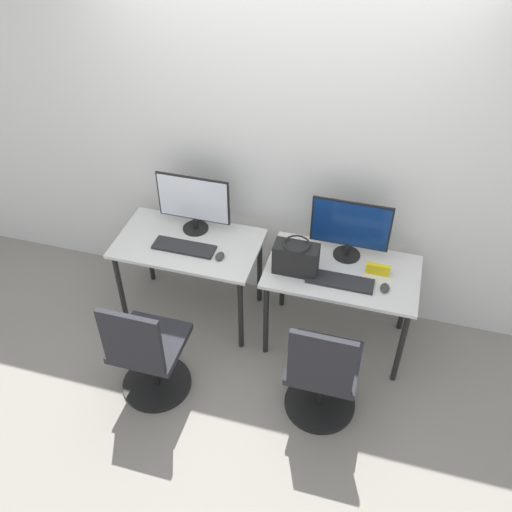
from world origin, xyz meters
TOP-DOWN VIEW (x-y plane):
  - ground_plane at (0.00, 0.00)m, footprint 20.00×20.00m
  - wall_back at (0.00, 0.73)m, footprint 12.00×0.05m
  - desk_left at (-0.56, 0.30)m, footprint 1.04×0.61m
  - monitor_left at (-0.56, 0.47)m, footprint 0.54×0.19m
  - keyboard_left at (-0.56, 0.23)m, footprint 0.45×0.14m
  - mouse_left at (-0.28, 0.20)m, footprint 0.06×0.09m
  - office_chair_left at (-0.56, -0.51)m, footprint 0.48×0.48m
  - desk_right at (0.56, 0.30)m, footprint 1.04×0.61m
  - monitor_right at (0.56, 0.47)m, footprint 0.54×0.19m
  - keyboard_right at (0.56, 0.18)m, footprint 0.45×0.14m
  - mouse_right at (0.86, 0.19)m, footprint 0.06×0.09m
  - office_chair_right at (0.57, -0.36)m, footprint 0.48×0.48m
  - handbag at (0.25, 0.21)m, footprint 0.30×0.18m
  - placard_right at (0.79, 0.33)m, footprint 0.16×0.03m

SIDE VIEW (x-z plane):
  - ground_plane at x=0.00m, z-range 0.00..0.00m
  - office_chair_left at x=-0.56m, z-range -0.08..0.83m
  - office_chair_right at x=0.57m, z-range -0.08..0.83m
  - desk_left at x=-0.56m, z-range 0.26..0.96m
  - desk_right at x=0.56m, z-range 0.26..0.96m
  - keyboard_left at x=-0.56m, z-range 0.70..0.72m
  - keyboard_right at x=0.56m, z-range 0.70..0.72m
  - mouse_left at x=-0.28m, z-range 0.70..0.73m
  - mouse_right at x=0.86m, z-range 0.70..0.73m
  - placard_right at x=0.79m, z-range 0.70..0.78m
  - handbag at x=0.25m, z-range 0.69..0.94m
  - monitor_left at x=-0.56m, z-range 0.72..1.17m
  - monitor_right at x=0.56m, z-range 0.72..1.17m
  - wall_back at x=0.00m, z-range 0.00..2.80m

